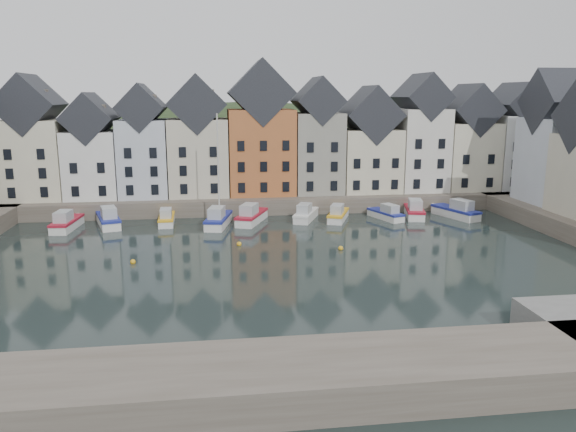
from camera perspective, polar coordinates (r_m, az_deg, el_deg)
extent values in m
plane|color=black|center=(50.71, 0.00, -5.21)|extent=(260.00, 260.00, 0.00)
cube|color=#534B3F|center=(79.49, -2.90, 1.92)|extent=(90.00, 16.00, 2.00)
cube|color=#534B3F|center=(29.78, -14.11, -16.64)|extent=(50.00, 6.00, 2.00)
ellipsoid|color=#1F3118|center=(109.31, -3.96, -5.48)|extent=(153.60, 70.40, 64.00)
sphere|color=black|center=(99.37, -12.12, 8.21)|extent=(5.77, 5.77, 5.77)
sphere|color=black|center=(113.35, 8.46, 8.51)|extent=(5.27, 5.27, 5.27)
sphere|color=black|center=(109.34, 12.95, 8.08)|extent=(5.07, 5.07, 5.07)
sphere|color=black|center=(105.47, 3.70, 8.19)|extent=(5.01, 5.01, 5.01)
sphere|color=black|center=(109.44, -24.41, 6.63)|extent=(3.94, 3.94, 3.94)
sphere|color=black|center=(113.88, 10.22, 8.44)|extent=(5.21, 5.21, 5.21)
sphere|color=black|center=(107.15, -3.19, 8.53)|extent=(5.45, 5.45, 5.45)
sphere|color=black|center=(106.26, 17.10, 7.38)|extent=(4.49, 4.49, 4.49)
cube|color=beige|center=(79.68, -24.31, 5.27)|extent=(7.67, 8.00, 10.07)
cube|color=black|center=(79.27, -24.75, 10.24)|extent=(7.67, 8.16, 7.67)
cube|color=silver|center=(78.00, -19.13, 5.01)|extent=(6.56, 8.00, 8.61)
cube|color=black|center=(77.55, -19.43, 9.35)|extent=(6.56, 8.16, 6.56)
cube|color=silver|center=(76.90, -14.37, 5.73)|extent=(6.20, 8.00, 10.02)
cube|color=black|center=(76.48, -14.63, 10.61)|extent=(6.20, 8.16, 6.20)
cube|color=beige|center=(76.40, -9.05, 5.95)|extent=(7.70, 8.00, 10.08)
cube|color=black|center=(75.98, -9.23, 11.16)|extent=(7.70, 8.16, 7.70)
cube|color=#AE5F31|center=(76.60, -2.77, 6.55)|extent=(8.69, 8.00, 11.28)
cube|color=black|center=(76.23, -2.84, 12.39)|extent=(8.69, 8.16, 8.69)
cube|color=gray|center=(77.67, 2.94, 6.44)|extent=(6.43, 8.00, 10.78)
cube|color=black|center=(77.28, 2.99, 11.60)|extent=(6.43, 8.16, 6.43)
cube|color=beige|center=(79.45, 8.14, 5.66)|extent=(7.88, 8.00, 8.56)
cube|color=black|center=(79.00, 8.27, 10.15)|extent=(7.88, 8.16, 7.88)
cube|color=silver|center=(81.61, 13.16, 6.59)|extent=(6.50, 8.00, 11.27)
cube|color=black|center=(81.26, 13.41, 11.68)|extent=(6.50, 8.16, 6.50)
cube|color=beige|center=(84.45, 17.61, 5.86)|extent=(7.23, 8.00, 9.32)
cube|color=black|center=(84.04, 17.89, 10.23)|extent=(7.23, 8.16, 7.23)
cube|color=silver|center=(87.53, 21.71, 6.10)|extent=(6.18, 8.00, 10.32)
cube|color=black|center=(87.18, 22.06, 10.47)|extent=(6.18, 8.16, 6.18)
cube|color=silver|center=(77.41, 25.75, 5.08)|extent=(7.47, 8.00, 10.38)
cube|color=black|center=(77.00, 26.25, 10.37)|extent=(7.62, 8.00, 8.00)
sphere|color=gold|center=(57.99, -4.99, -2.86)|extent=(0.50, 0.50, 0.50)
sphere|color=gold|center=(56.44, 5.37, -3.29)|extent=(0.50, 0.50, 0.50)
sphere|color=gold|center=(53.65, -15.48, -4.52)|extent=(0.50, 0.50, 0.50)
cube|color=silver|center=(69.61, -21.52, -0.93)|extent=(2.50, 6.59, 1.18)
cube|color=maroon|center=(69.47, -21.56, -0.42)|extent=(2.62, 6.73, 0.27)
cube|color=#A2A7AA|center=(68.45, -21.86, -0.07)|extent=(1.73, 2.70, 1.29)
cube|color=silver|center=(69.69, -17.78, -0.63)|extent=(3.86, 7.13, 1.25)
cube|color=navy|center=(69.55, -17.81, -0.08)|extent=(4.01, 7.29, 0.28)
cube|color=#A2A7AA|center=(68.42, -17.76, 0.31)|extent=(2.29, 3.07, 1.37)
cube|color=silver|center=(69.01, -12.23, -0.50)|extent=(1.85, 5.66, 1.03)
cube|color=gold|center=(68.89, -12.25, -0.04)|extent=(1.95, 5.77, 0.23)
cube|color=#A2A7AA|center=(67.95, -12.30, 0.27)|extent=(1.38, 2.28, 1.12)
cube|color=silver|center=(66.83, -7.07, -0.66)|extent=(3.43, 7.11, 1.25)
cube|color=navy|center=(66.68, -7.08, -0.09)|extent=(3.57, 7.27, 0.28)
cube|color=#A2A7AA|center=(65.56, -7.27, 0.30)|extent=(2.13, 3.00, 1.37)
cylinder|color=silver|center=(66.37, -7.10, 4.89)|extent=(0.16, 0.16, 12.52)
cube|color=silver|center=(68.23, -3.70, -0.33)|extent=(4.42, 7.10, 1.25)
cube|color=maroon|center=(68.09, -3.71, 0.24)|extent=(4.58, 7.27, 0.28)
cube|color=#A2A7AA|center=(67.00, -3.98, 0.63)|extent=(2.49, 3.12, 1.36)
cube|color=silver|center=(69.61, 1.84, -0.09)|extent=(4.00, 6.30, 1.11)
cube|color=silver|center=(69.48, 1.84, 0.40)|extent=(4.14, 6.45, 0.25)
cube|color=#A2A7AA|center=(68.49, 1.67, 0.74)|extent=(2.24, 2.78, 1.21)
cube|color=silver|center=(69.70, 5.12, -0.13)|extent=(3.81, 6.13, 1.08)
cube|color=gold|center=(69.57, 5.13, 0.35)|extent=(3.94, 6.28, 0.25)
cube|color=#A2A7AA|center=(68.60, 5.02, 0.68)|extent=(2.14, 2.70, 1.18)
cube|color=silver|center=(71.08, 9.87, -0.03)|extent=(3.42, 5.80, 1.02)
cube|color=navy|center=(70.96, 9.88, 0.40)|extent=(3.54, 5.94, 0.23)
cube|color=#A2A7AA|center=(70.20, 10.31, 0.72)|extent=(1.96, 2.53, 1.11)
cube|color=silver|center=(73.22, 12.67, 0.26)|extent=(3.57, 6.94, 1.22)
cube|color=maroon|center=(73.09, 12.69, 0.77)|extent=(3.71, 7.10, 0.28)
cube|color=#A2A7AA|center=(71.99, 12.80, 1.13)|extent=(2.16, 2.96, 1.33)
cube|color=silver|center=(74.01, 16.64, 0.17)|extent=(4.19, 7.03, 1.24)
cube|color=navy|center=(73.88, 16.67, 0.68)|extent=(4.34, 7.20, 0.28)
cube|color=#A2A7AA|center=(73.05, 17.25, 1.06)|extent=(2.39, 3.07, 1.35)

